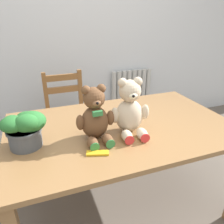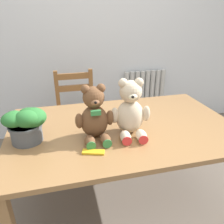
{
  "view_description": "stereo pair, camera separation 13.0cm",
  "coord_description": "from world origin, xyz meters",
  "px_view_note": "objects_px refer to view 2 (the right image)",
  "views": [
    {
      "loc": [
        -0.51,
        -0.73,
        1.4
      ],
      "look_at": [
        -0.1,
        0.38,
        0.86
      ],
      "focal_mm": 35.0,
      "sensor_mm": 36.0,
      "label": 1
    },
    {
      "loc": [
        -0.39,
        -0.77,
        1.4
      ],
      "look_at": [
        -0.1,
        0.38,
        0.86
      ],
      "focal_mm": 35.0,
      "sensor_mm": 36.0,
      "label": 2
    }
  ],
  "objects_px": {
    "teddy_bear_right": "(130,111)",
    "chocolate_bar": "(93,152)",
    "potted_plant": "(26,123)",
    "wooden_chair_behind": "(77,115)",
    "teddy_bear_left": "(94,116)"
  },
  "relations": [
    {
      "from": "wooden_chair_behind",
      "to": "chocolate_bar",
      "type": "height_order",
      "value": "wooden_chair_behind"
    },
    {
      "from": "teddy_bear_right",
      "to": "wooden_chair_behind",
      "type": "bearing_deg",
      "value": -68.08
    },
    {
      "from": "teddy_bear_right",
      "to": "potted_plant",
      "type": "xyz_separation_m",
      "value": [
        -0.61,
        0.05,
        -0.03
      ]
    },
    {
      "from": "wooden_chair_behind",
      "to": "teddy_bear_right",
      "type": "xyz_separation_m",
      "value": [
        0.26,
        -0.9,
        0.41
      ]
    },
    {
      "from": "teddy_bear_left",
      "to": "teddy_bear_right",
      "type": "relative_size",
      "value": 0.94
    },
    {
      "from": "teddy_bear_left",
      "to": "teddy_bear_right",
      "type": "bearing_deg",
      "value": -179.81
    },
    {
      "from": "potted_plant",
      "to": "chocolate_bar",
      "type": "relative_size",
      "value": 1.97
    },
    {
      "from": "teddy_bear_right",
      "to": "potted_plant",
      "type": "bearing_deg",
      "value": 1.51
    },
    {
      "from": "chocolate_bar",
      "to": "teddy_bear_right",
      "type": "bearing_deg",
      "value": 32.33
    },
    {
      "from": "teddy_bear_left",
      "to": "teddy_bear_right",
      "type": "distance_m",
      "value": 0.22
    },
    {
      "from": "potted_plant",
      "to": "teddy_bear_right",
      "type": "bearing_deg",
      "value": -4.46
    },
    {
      "from": "wooden_chair_behind",
      "to": "potted_plant",
      "type": "height_order",
      "value": "potted_plant"
    },
    {
      "from": "wooden_chair_behind",
      "to": "teddy_bear_left",
      "type": "xyz_separation_m",
      "value": [
        0.04,
        -0.9,
        0.4
      ]
    },
    {
      "from": "wooden_chair_behind",
      "to": "chocolate_bar",
      "type": "distance_m",
      "value": 1.1
    },
    {
      "from": "teddy_bear_right",
      "to": "chocolate_bar",
      "type": "bearing_deg",
      "value": 38.29
    }
  ]
}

